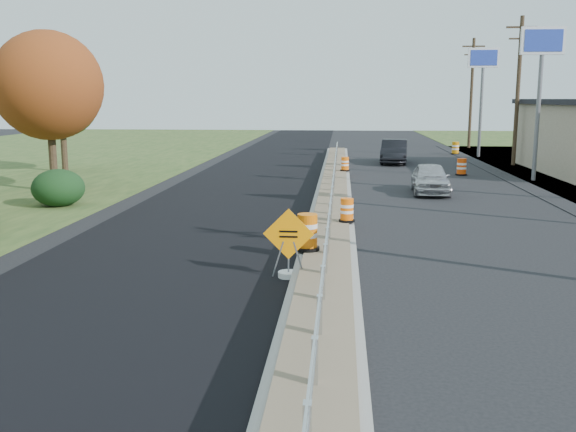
# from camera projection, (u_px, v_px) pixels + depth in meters

# --- Properties ---
(ground) EXTENTS (140.00, 140.00, 0.00)m
(ground) POSITION_uv_depth(u_px,v_px,m) (329.00, 245.00, 19.13)
(ground) COLOR black
(ground) RESTS_ON ground
(milled_overlay) EXTENTS (7.20, 120.00, 0.01)m
(milled_overlay) POSITION_uv_depth(u_px,v_px,m) (237.00, 194.00, 29.29)
(milled_overlay) COLOR black
(milled_overlay) RESTS_ON ground
(median) EXTENTS (1.60, 55.00, 0.23)m
(median) POSITION_uv_depth(u_px,v_px,m) (333.00, 200.00, 26.95)
(median) COLOR gray
(median) RESTS_ON ground
(guardrail) EXTENTS (0.10, 46.15, 0.72)m
(guardrail) POSITION_uv_depth(u_px,v_px,m) (333.00, 182.00, 27.82)
(guardrail) COLOR silver
(guardrail) RESTS_ON median
(pylon_sign_mid) EXTENTS (2.20, 0.30, 7.90)m
(pylon_sign_mid) POSITION_uv_depth(u_px,v_px,m) (542.00, 55.00, 32.78)
(pylon_sign_mid) COLOR slate
(pylon_sign_mid) RESTS_ON ground
(pylon_sign_north) EXTENTS (2.20, 0.30, 7.90)m
(pylon_sign_north) POSITION_uv_depth(u_px,v_px,m) (483.00, 68.00, 46.51)
(pylon_sign_north) COLOR slate
(pylon_sign_north) RESTS_ON ground
(utility_pole_nmid) EXTENTS (1.90, 0.26, 9.40)m
(utility_pole_nmid) POSITION_uv_depth(u_px,v_px,m) (518.00, 88.00, 40.82)
(utility_pole_nmid) COLOR #473523
(utility_pole_nmid) RESTS_ON ground
(utility_pole_north) EXTENTS (1.90, 0.26, 9.40)m
(utility_pole_north) POSITION_uv_depth(u_px,v_px,m) (471.00, 91.00, 55.52)
(utility_pole_north) COLOR #473523
(utility_pole_north) RESTS_ON ground
(hedge_north) EXTENTS (2.09, 2.09, 1.52)m
(hedge_north) POSITION_uv_depth(u_px,v_px,m) (58.00, 188.00, 25.77)
(hedge_north) COLOR black
(hedge_north) RESTS_ON ground
(tree_near_red) EXTENTS (4.95, 4.95, 7.35)m
(tree_near_red) POSITION_uv_depth(u_px,v_px,m) (48.00, 86.00, 29.11)
(tree_near_red) COLOR #473523
(tree_near_red) RESTS_ON ground
(tree_near_back) EXTENTS (4.29, 4.29, 6.37)m
(tree_near_back) POSITION_uv_depth(u_px,v_px,m) (61.00, 100.00, 37.32)
(tree_near_back) COLOR #473523
(tree_near_back) RESTS_ON ground
(caution_sign) EXTENTS (1.24, 0.51, 1.70)m
(caution_sign) POSITION_uv_depth(u_px,v_px,m) (289.00, 260.00, 15.52)
(caution_sign) COLOR white
(caution_sign) RESTS_ON ground
(barrel_median_near) EXTENTS (0.68, 0.68, 0.99)m
(barrel_median_near) POSITION_uv_depth(u_px,v_px,m) (307.00, 233.00, 17.36)
(barrel_median_near) COLOR black
(barrel_median_near) RESTS_ON median
(barrel_median_mid) EXTENTS (0.54, 0.54, 0.79)m
(barrel_median_mid) POSITION_uv_depth(u_px,v_px,m) (347.00, 211.00, 21.39)
(barrel_median_mid) COLOR black
(barrel_median_mid) RESTS_ON median
(barrel_median_far) EXTENTS (0.54, 0.54, 0.79)m
(barrel_median_far) POSITION_uv_depth(u_px,v_px,m) (345.00, 164.00, 36.48)
(barrel_median_far) COLOR black
(barrel_median_far) RESTS_ON median
(barrel_shoulder_mid) EXTENTS (0.65, 0.65, 0.96)m
(barrel_shoulder_mid) POSITION_uv_depth(u_px,v_px,m) (462.00, 167.00, 36.33)
(barrel_shoulder_mid) COLOR black
(barrel_shoulder_mid) RESTS_ON ground
(barrel_shoulder_far) EXTENTS (0.66, 0.66, 0.97)m
(barrel_shoulder_far) POSITION_uv_depth(u_px,v_px,m) (455.00, 148.00, 49.96)
(barrel_shoulder_far) COLOR black
(barrel_shoulder_far) RESTS_ON ground
(car_silver) EXTENTS (1.83, 4.14, 1.38)m
(car_silver) POSITION_uv_depth(u_px,v_px,m) (430.00, 178.00, 29.38)
(car_silver) COLOR #B2B2B7
(car_silver) RESTS_ON ground
(car_dark_mid) EXTENTS (2.17, 4.94, 1.58)m
(car_dark_mid) POSITION_uv_depth(u_px,v_px,m) (394.00, 152.00, 43.02)
(car_dark_mid) COLOR black
(car_dark_mid) RESTS_ON ground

